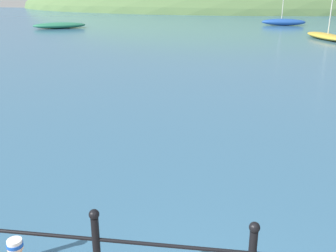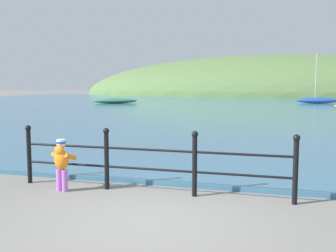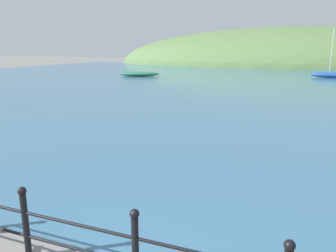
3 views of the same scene
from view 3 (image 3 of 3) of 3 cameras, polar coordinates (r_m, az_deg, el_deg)
water at (r=33.87m, az=18.09°, el=7.63°), size 80.00×60.00×0.10m
far_hillside at (r=68.35m, az=20.11°, el=10.03°), size 68.84×37.86×14.05m
iron_railing at (r=4.75m, az=-15.64°, el=-18.03°), size 5.37×0.12×1.21m
boat_green_fishing at (r=36.19m, az=-5.04°, el=9.03°), size 4.58×3.14×0.50m
boat_red_dinghy at (r=37.96m, az=26.53°, el=8.01°), size 3.91×0.97×4.90m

